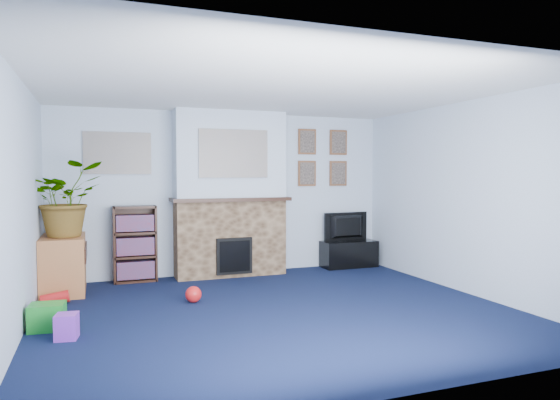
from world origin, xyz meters
name	(u,v)px	position (x,y,z in m)	size (l,w,h in m)	color
floor	(278,311)	(0.00, 0.00, 0.00)	(5.00, 4.50, 0.01)	black
ceiling	(278,89)	(0.00, 0.00, 2.40)	(5.00, 4.50, 0.01)	white
wall_back	(227,193)	(0.00, 2.25, 1.20)	(5.00, 0.04, 2.40)	silver
wall_front	(396,219)	(0.00, -2.25, 1.20)	(5.00, 0.04, 2.40)	silver
wall_left	(18,206)	(-2.50, 0.00, 1.20)	(0.04, 4.50, 2.40)	silver
wall_right	(466,197)	(2.50, 0.00, 1.20)	(0.04, 4.50, 2.40)	silver
chimney_breast	(230,195)	(0.00, 2.05, 1.18)	(1.72, 0.50, 2.40)	brown
collage_main	(234,154)	(0.00, 1.84, 1.78)	(1.00, 0.03, 0.68)	gray
collage_left	(118,153)	(-1.55, 2.23, 1.78)	(0.90, 0.03, 0.58)	gray
portrait_tl	(307,142)	(1.30, 2.23, 2.00)	(0.30, 0.03, 0.40)	brown
portrait_tr	(338,142)	(1.85, 2.23, 2.00)	(0.30, 0.03, 0.40)	brown
portrait_bl	(307,173)	(1.30, 2.23, 1.50)	(0.30, 0.03, 0.40)	brown
portrait_br	(338,173)	(1.85, 2.23, 1.50)	(0.30, 0.03, 0.40)	brown
tv_stand	(349,253)	(1.95, 2.03, 0.23)	(0.88, 0.37, 0.42)	black
television	(348,227)	(1.95, 2.05, 0.65)	(0.79, 0.10, 0.45)	black
bookshelf	(135,245)	(-1.35, 2.11, 0.50)	(0.58, 0.28, 1.05)	black
sideboard	(64,265)	(-2.24, 1.75, 0.35)	(0.51, 0.92, 0.71)	#B16938
potted_plant	(66,199)	(-2.19, 1.70, 1.18)	(0.85, 0.74, 0.94)	#26661E
mantel_clock	(224,193)	(-0.10, 2.00, 1.22)	(0.10, 0.06, 0.14)	gold
mantel_candle	(247,192)	(0.25, 2.00, 1.23)	(0.05, 0.05, 0.15)	#B2BFC6
mantel_teddy	(188,194)	(-0.62, 2.00, 1.22)	(0.13, 0.13, 0.13)	gray
mantel_can	(274,193)	(0.66, 2.00, 1.21)	(0.06, 0.06, 0.11)	purple
green_crate	(47,315)	(-2.30, 0.15, 0.14)	(0.32, 0.25, 0.25)	#198C26
toy_ball	(193,295)	(-0.80, 0.68, 0.09)	(0.19, 0.19, 0.19)	red
toy_block	(67,327)	(-2.11, -0.20, 0.11)	(0.19, 0.19, 0.23)	purple
toy_tube	(55,299)	(-2.30, 1.13, 0.07)	(0.14, 0.14, 0.30)	red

